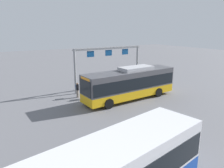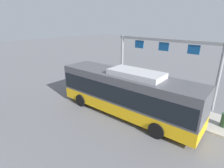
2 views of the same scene
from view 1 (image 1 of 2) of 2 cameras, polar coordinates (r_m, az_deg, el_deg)
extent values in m
plane|color=slate|center=(23.51, 4.69, -3.91)|extent=(120.00, 120.00, 0.00)
cube|color=#B2ADA3|center=(27.08, 5.25, -1.25)|extent=(10.00, 2.80, 0.16)
cube|color=#EAAD14|center=(23.28, 4.73, -2.10)|extent=(10.71, 2.94, 0.85)
cube|color=#4C4C51|center=(22.92, 4.80, 1.19)|extent=(10.71, 2.94, 1.90)
cube|color=black|center=(22.97, 4.79, 0.71)|extent=(10.50, 2.97, 1.20)
cube|color=black|center=(20.12, -7.10, -1.06)|extent=(0.13, 2.12, 1.50)
cube|color=#B7B7BC|center=(23.19, 6.40, 4.16)|extent=(3.79, 1.90, 0.36)
cube|color=orange|center=(19.94, -7.00, 1.32)|extent=(0.19, 1.75, 0.28)
cylinder|color=black|center=(20.47, -0.86, -5.23)|extent=(1.01, 0.34, 1.00)
cylinder|color=black|center=(22.40, -4.25, -3.50)|extent=(1.01, 0.34, 1.00)
cylinder|color=black|center=(24.55, 12.15, -2.17)|extent=(1.01, 0.34, 1.00)
cylinder|color=black|center=(26.19, 8.38, -0.94)|extent=(1.01, 0.34, 1.00)
cylinder|color=black|center=(12.46, 6.84, -19.34)|extent=(1.04, 0.46, 1.00)
cylinder|color=gray|center=(24.07, -9.06, -2.54)|extent=(0.32, 0.32, 0.85)
cylinder|color=black|center=(23.87, -9.13, -0.88)|extent=(0.39, 0.39, 0.60)
sphere|color=brown|center=(23.77, -9.17, 0.07)|extent=(0.22, 0.22, 0.22)
cube|color=#335993|center=(24.11, -9.28, -0.66)|extent=(0.30, 0.22, 0.40)
cylinder|color=black|center=(24.84, -1.27, -1.44)|extent=(0.38, 0.38, 0.85)
cylinder|color=black|center=(24.65, -1.28, 0.18)|extent=(0.46, 0.46, 0.60)
sphere|color=brown|center=(24.55, -1.29, 1.11)|extent=(0.22, 0.22, 0.22)
cube|color=#335993|center=(24.89, -1.29, 0.40)|extent=(0.33, 0.30, 0.40)
cylinder|color=gray|center=(23.56, -5.16, -2.79)|extent=(0.28, 0.28, 0.85)
cylinder|color=#476B4C|center=(23.36, -5.20, -1.09)|extent=(0.34, 0.34, 0.60)
sphere|color=tan|center=(23.25, -5.22, -0.12)|extent=(0.22, 0.22, 0.22)
cube|color=#BF7F1E|center=(23.57, -5.49, -0.88)|extent=(0.28, 0.18, 0.40)
cylinder|color=gray|center=(29.45, 6.63, 5.02)|extent=(0.24, 0.24, 5.20)
cylinder|color=gray|center=(24.97, -9.74, 3.20)|extent=(0.24, 0.24, 5.20)
cube|color=gray|center=(26.60, -0.91, 9.43)|extent=(9.35, 0.20, 0.24)
cube|color=#144C8C|center=(28.00, 3.47, 8.53)|extent=(0.90, 0.08, 0.70)
cube|color=#144C8C|center=(26.66, -0.90, 8.25)|extent=(0.90, 0.08, 0.70)
cube|color=#144C8C|center=(25.49, -5.70, 7.89)|extent=(0.90, 0.08, 0.70)
cylinder|color=#2D5133|center=(29.03, 11.05, 0.70)|extent=(0.52, 0.52, 0.90)
camera|label=2|loc=(22.12, 36.21, 9.59)|focal=28.30mm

